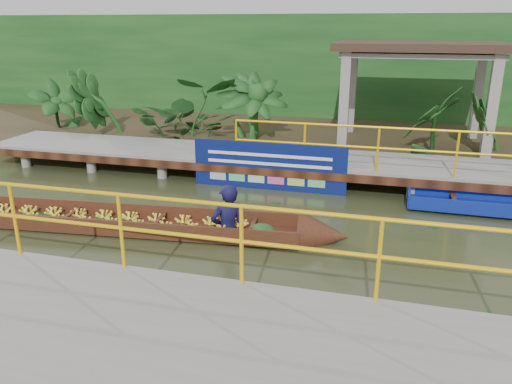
# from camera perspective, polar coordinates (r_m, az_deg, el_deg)

# --- Properties ---
(ground) EXTENTS (80.00, 80.00, 0.00)m
(ground) POSITION_cam_1_polar(r_m,az_deg,el_deg) (9.33, -0.95, -4.43)
(ground) COLOR #283018
(ground) RESTS_ON ground
(land_strip) EXTENTS (30.00, 8.00, 0.45)m
(land_strip) POSITION_cam_1_polar(r_m,az_deg,el_deg) (16.30, 6.35, 6.36)
(land_strip) COLOR #302818
(land_strip) RESTS_ON ground
(far_dock) EXTENTS (16.00, 2.06, 1.66)m
(far_dock) POSITION_cam_1_polar(r_m,az_deg,el_deg) (12.33, 3.51, 3.66)
(far_dock) COLOR gray
(far_dock) RESTS_ON ground
(near_dock) EXTENTS (18.00, 2.40, 1.73)m
(near_dock) POSITION_cam_1_polar(r_m,az_deg,el_deg) (5.44, -3.10, -19.46)
(near_dock) COLOR gray
(near_dock) RESTS_ON ground
(pavilion) EXTENTS (4.40, 3.00, 3.00)m
(pavilion) POSITION_cam_1_polar(r_m,az_deg,el_deg) (14.59, 18.05, 14.46)
(pavilion) COLOR gray
(pavilion) RESTS_ON ground
(foliage_backdrop) EXTENTS (30.00, 0.80, 4.00)m
(foliage_backdrop) POSITION_cam_1_polar(r_m,az_deg,el_deg) (18.48, 7.79, 13.32)
(foliage_backdrop) COLOR #133D18
(foliage_backdrop) RESTS_ON ground
(vendor_boat) EXTENTS (8.83, 1.68, 2.17)m
(vendor_boat) POSITION_cam_1_polar(r_m,az_deg,el_deg) (9.58, -13.78, -2.57)
(vendor_boat) COLOR #3A1A0F
(vendor_boat) RESTS_ON ground
(blue_banner) EXTENTS (3.58, 0.04, 1.12)m
(blue_banner) POSITION_cam_1_polar(r_m,az_deg,el_deg) (11.47, 1.45, 2.94)
(blue_banner) COLOR #0B165A
(blue_banner) RESTS_ON ground
(tropical_plants) EXTENTS (14.60, 1.60, 2.00)m
(tropical_plants) POSITION_cam_1_polar(r_m,az_deg,el_deg) (14.34, -1.91, 9.77)
(tropical_plants) COLOR #133D18
(tropical_plants) RESTS_ON ground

